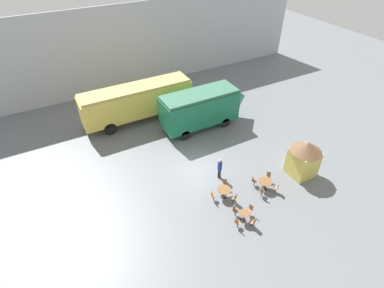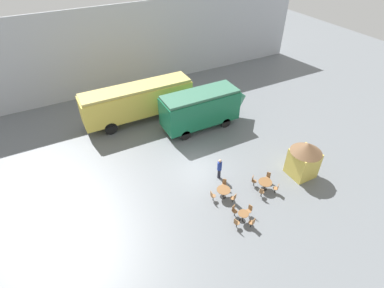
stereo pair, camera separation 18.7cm
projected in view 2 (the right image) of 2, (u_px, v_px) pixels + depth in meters
The scene contains 20 objects.
ground_plane at pixel (197, 167), 23.91m from camera, with size 80.00×80.00×0.00m, color slate.
backdrop_wall at pixel (128, 48), 32.14m from camera, with size 44.00×0.15×9.00m.
passenger_coach_vintage at pixel (138, 100), 28.05m from camera, with size 10.41×2.42×3.55m.
streamlined_locomotive at pixel (206, 106), 27.39m from camera, with size 8.64×2.66×3.54m.
cafe_table_near at pixel (243, 216), 19.38m from camera, with size 0.70×0.70×0.78m.
cafe_table_mid at pixel (265, 183), 21.63m from camera, with size 0.98×0.98×0.73m.
cafe_table_far at pixel (224, 191), 21.00m from camera, with size 0.97×0.97×0.75m.
cafe_chair_0 at pixel (236, 223), 19.00m from camera, with size 0.39×0.37×0.87m.
cafe_chair_1 at pixel (252, 222), 19.02m from camera, with size 0.37×0.39×0.87m.
cafe_chair_2 at pixel (249, 210), 19.83m from camera, with size 0.39×0.37×0.87m.
cafe_chair_3 at pixel (234, 210), 19.81m from camera, with size 0.37×0.39×0.87m.
cafe_chair_4 at pixel (277, 188), 21.39m from camera, with size 0.40×0.40×0.87m.
cafe_chair_5 at pixel (268, 177), 22.30m from camera, with size 0.40×0.40×0.87m.
cafe_chair_6 at pixel (253, 180), 21.99m from camera, with size 0.40×0.40×0.87m.
cafe_chair_7 at pixel (262, 192), 21.08m from camera, with size 0.40×0.40×0.87m.
cafe_chair_8 at pixel (234, 198), 20.65m from camera, with size 0.38×0.40×0.87m.
cafe_chair_9 at pixel (224, 183), 21.74m from camera, with size 0.40×0.40×0.87m.
cafe_chair_10 at pixel (212, 195), 20.82m from camera, with size 0.37×0.36×0.87m.
visitor_person at pixel (219, 168), 22.35m from camera, with size 0.34×0.34×1.79m.
ticket_kiosk at pixel (304, 158), 22.24m from camera, with size 2.34×2.34×3.00m.
Camera 2 is at (-8.65, -15.49, 16.14)m, focal length 28.00 mm.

